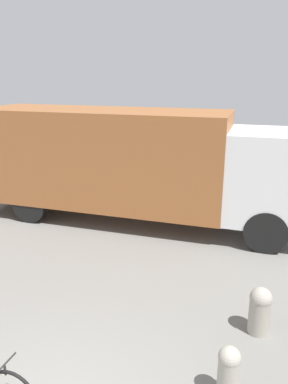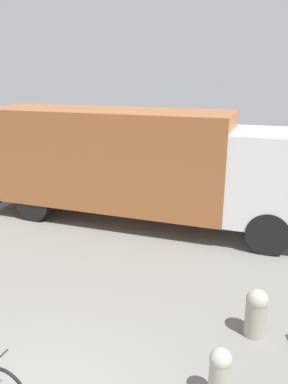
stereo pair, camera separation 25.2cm
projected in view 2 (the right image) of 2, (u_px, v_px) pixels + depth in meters
delivery_truck at (136, 161)px, 10.72m from camera, size 9.54×2.68×3.26m
bollard_near_bench at (220, 373)px, 4.94m from camera, size 0.30×0.30×0.81m
bollard_far_bench at (256, 311)px, 6.21m from camera, size 0.37×0.37×0.85m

